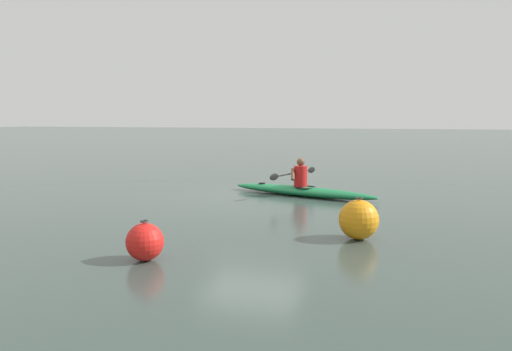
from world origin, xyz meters
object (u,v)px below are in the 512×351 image
at_px(mooring_buoy_red_near, 359,220).
at_px(kayak, 302,191).
at_px(kayaker, 300,174).
at_px(mooring_buoy_white_far, 145,242).

bearing_deg(mooring_buoy_red_near, kayak, -66.34).
xyz_separation_m(kayak, mooring_buoy_red_near, (-1.87, 4.27, 0.21)).
height_order(kayaker, mooring_buoy_white_far, kayaker).
bearing_deg(kayak, mooring_buoy_red_near, 113.66).
height_order(kayak, kayaker, kayaker).
bearing_deg(kayak, kayaker, -16.94).
distance_m(kayak, kayaker, 0.45).
xyz_separation_m(kayaker, mooring_buoy_white_far, (0.87, 6.47, -0.29)).
xyz_separation_m(kayak, kayaker, (0.07, -0.02, 0.44)).
relative_size(mooring_buoy_red_near, mooring_buoy_white_far, 1.22).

